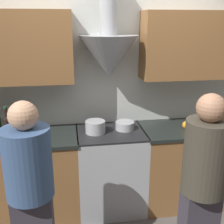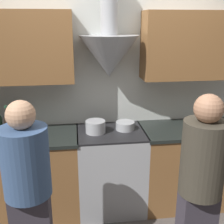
% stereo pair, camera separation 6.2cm
% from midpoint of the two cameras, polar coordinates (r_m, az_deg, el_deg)
% --- Properties ---
extents(ground_plane, '(12.00, 12.00, 0.00)m').
position_cam_midpoint_polar(ground_plane, '(3.21, 0.01, -21.61)').
color(ground_plane, '#4C4744').
extents(wall_back, '(8.40, 0.61, 2.60)m').
position_cam_midpoint_polar(wall_back, '(3.08, -2.55, 7.27)').
color(wall_back, silver).
rests_on(wall_back, ground_plane).
extents(counter_left, '(1.38, 0.62, 0.93)m').
position_cam_midpoint_polar(counter_left, '(3.24, -19.82, -12.43)').
color(counter_left, brown).
rests_on(counter_left, ground_plane).
extents(counter_right, '(1.09, 0.62, 0.93)m').
position_cam_midpoint_polar(counter_right, '(3.42, 14.41, -10.21)').
color(counter_right, brown).
rests_on(counter_right, ground_plane).
extents(stove_range, '(0.72, 0.60, 0.93)m').
position_cam_midpoint_polar(stove_range, '(3.19, -0.85, -11.65)').
color(stove_range, '#A8AAAF').
rests_on(stove_range, ground_plane).
extents(wine_bottle_6, '(0.08, 0.08, 0.32)m').
position_cam_midpoint_polar(wine_bottle_6, '(3.00, -21.06, -2.54)').
color(wine_bottle_6, black).
rests_on(wine_bottle_6, counter_left).
extents(stock_pot, '(0.21, 0.21, 0.13)m').
position_cam_midpoint_polar(stock_pot, '(2.95, -4.01, -3.02)').
color(stock_pot, '#A8AAAF').
rests_on(stock_pot, stove_range).
extents(mixing_bowl, '(0.20, 0.20, 0.09)m').
position_cam_midpoint_polar(mixing_bowl, '(3.04, 2.03, -2.77)').
color(mixing_bowl, '#A8AAAF').
rests_on(mixing_bowl, stove_range).
extents(orange_fruit, '(0.09, 0.09, 0.09)m').
position_cam_midpoint_polar(orange_fruit, '(3.15, 14.31, -2.59)').
color(orange_fruit, orange).
rests_on(orange_fruit, counter_right).
extents(chefs_knife, '(0.20, 0.07, 0.01)m').
position_cam_midpoint_polar(chefs_knife, '(3.43, 18.14, -1.94)').
color(chefs_knife, silver).
rests_on(chefs_knife, counter_right).
extents(person_foreground_left, '(0.34, 0.34, 1.54)m').
position_cam_midpoint_polar(person_foreground_left, '(2.23, -16.95, -15.33)').
color(person_foreground_left, '#38333D').
rests_on(person_foreground_left, ground_plane).
extents(person_foreground_right, '(0.31, 0.31, 1.59)m').
position_cam_midpoint_polar(person_foreground_right, '(2.21, 17.03, -14.50)').
color(person_foreground_right, '#38333D').
rests_on(person_foreground_right, ground_plane).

